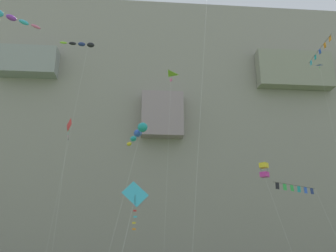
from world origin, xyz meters
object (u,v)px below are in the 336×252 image
at_px(kite_windsock_low_right, 10,18).
at_px(kite_windsock_far_left, 82,45).
at_px(kite_windsock_low_center, 138,133).
at_px(kite_diamond_far_right, 135,197).
at_px(kite_banner_mid_center, 325,62).
at_px(kite_box_upper_left, 264,170).
at_px(kite_banner_high_right, 297,190).
at_px(kite_delta_mid_left, 323,82).
at_px(kite_delta_mid_right, 168,84).
at_px(kite_diamond_low_left, 69,130).

bearing_deg(kite_windsock_low_right, kite_windsock_far_left, 86.92).
relative_size(kite_windsock_far_left, kite_windsock_low_right, 1.59).
bearing_deg(kite_windsock_low_center, kite_diamond_far_right, -90.89).
xyz_separation_m(kite_banner_mid_center, kite_box_upper_left, (-4.37, 6.29, -9.10)).
bearing_deg(kite_banner_high_right, kite_banner_mid_center, -64.48).
bearing_deg(kite_banner_high_right, kite_windsock_far_left, 148.53).
bearing_deg(kite_delta_mid_left, kite_banner_mid_center, -119.44).
relative_size(kite_windsock_low_right, kite_box_upper_left, 1.82).
relative_size(kite_windsock_far_left, kite_delta_mid_right, 1.29).
relative_size(kite_banner_high_right, kite_diamond_far_right, 1.16).
bearing_deg(kite_windsock_low_right, kite_diamond_low_left, 81.09).
xyz_separation_m(kite_banner_high_right, kite_windsock_low_center, (-15.10, -2.41, 4.56)).
height_order(kite_diamond_far_right, kite_delta_mid_left, kite_delta_mid_left).
relative_size(kite_banner_high_right, kite_windsock_low_right, 0.42).
height_order(kite_box_upper_left, kite_delta_mid_right, kite_delta_mid_right).
height_order(kite_windsock_low_right, kite_delta_mid_left, kite_delta_mid_left).
bearing_deg(kite_banner_mid_center, kite_windsock_low_center, 173.61).
bearing_deg(kite_delta_mid_right, kite_banner_high_right, -44.70).
bearing_deg(kite_windsock_low_center, kite_diamond_low_left, 134.52).
relative_size(kite_banner_mid_center, kite_diamond_low_left, 1.27).
bearing_deg(kite_windsock_low_center, kite_banner_high_right, 9.07).
distance_m(kite_box_upper_left, kite_diamond_low_left, 21.31).
relative_size(kite_banner_mid_center, kite_delta_mid_right, 0.86).
xyz_separation_m(kite_banner_mid_center, kite_diamond_far_right, (-17.27, -4.29, -13.07)).
bearing_deg(kite_box_upper_left, kite_windsock_low_center, -161.18).
bearing_deg(kite_delta_mid_right, kite_diamond_far_right, -101.30).
relative_size(kite_diamond_low_left, kite_delta_mid_right, 0.67).
distance_m(kite_windsock_low_right, kite_delta_mid_left, 47.66).
xyz_separation_m(kite_diamond_far_right, kite_delta_mid_left, (29.40, 25.78, 21.37)).
bearing_deg(kite_delta_mid_right, kite_diamond_low_left, -153.52).
height_order(kite_delta_mid_right, kite_delta_mid_left, kite_delta_mid_left).
bearing_deg(kite_diamond_low_left, kite_banner_high_right, -13.31).
height_order(kite_windsock_low_center, kite_delta_mid_left, kite_delta_mid_left).
distance_m(kite_banner_high_right, kite_delta_mid_left, 29.69).
relative_size(kite_windsock_low_center, kite_delta_mid_left, 0.43).
bearing_deg(kite_banner_high_right, kite_diamond_far_right, -150.42).
height_order(kite_windsock_far_left, kite_banner_high_right, kite_windsock_far_left).
relative_size(kite_delta_mid_right, kite_diamond_far_right, 3.39).
relative_size(kite_banner_mid_center, kite_banner_high_right, 2.52).
xyz_separation_m(kite_delta_mid_right, kite_delta_mid_left, (25.45, 6.02, 4.06)).
height_order(kite_windsock_far_left, kite_windsock_low_right, kite_windsock_far_left).
relative_size(kite_diamond_low_left, kite_diamond_far_right, 2.28).
distance_m(kite_delta_mid_right, kite_diamond_far_right, 26.57).
bearing_deg(kite_box_upper_left, kite_delta_mid_left, 42.65).
distance_m(kite_diamond_low_left, kite_diamond_far_right, 18.19).
distance_m(kite_windsock_far_left, kite_banner_mid_center, 34.03).
height_order(kite_windsock_far_left, kite_diamond_far_right, kite_windsock_far_left).
bearing_deg(kite_banner_high_right, kite_delta_mid_left, 50.38).
xyz_separation_m(kite_delta_mid_right, kite_diamond_far_right, (-3.95, -19.76, -17.31)).
distance_m(kite_diamond_far_right, kite_delta_mid_left, 44.56).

